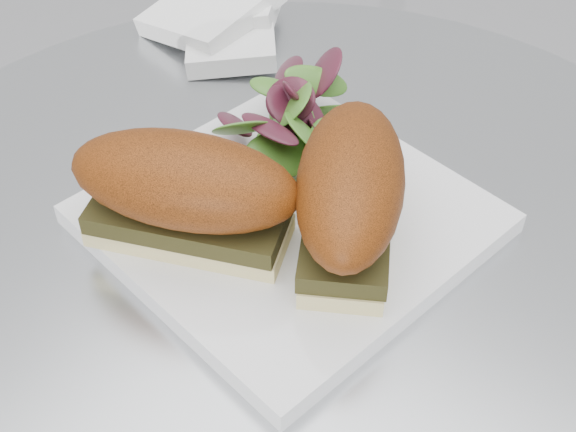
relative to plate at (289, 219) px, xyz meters
name	(u,v)px	position (x,y,z in m)	size (l,w,h in m)	color
plate	(289,219)	(0.00, 0.00, 0.00)	(0.24, 0.24, 0.02)	white
sandwich_left	(185,191)	(-0.04, -0.06, 0.05)	(0.17, 0.12, 0.08)	#D9CA87
sandwich_right	(350,191)	(0.05, 0.00, 0.05)	(0.13, 0.17, 0.08)	#D9CA87
salad	(293,110)	(-0.05, 0.07, 0.03)	(0.11, 0.11, 0.05)	#51862C
napkin	(221,35)	(-0.19, 0.16, 0.00)	(0.14, 0.14, 0.02)	white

